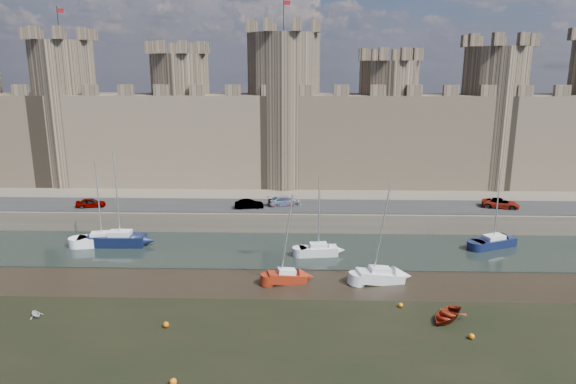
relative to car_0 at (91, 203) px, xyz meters
name	(u,v)px	position (x,y,z in m)	size (l,w,h in m)	color
ground	(231,368)	(22.98, -32.63, -3.14)	(160.00, 160.00, 0.00)	black
water_channel	(259,249)	(22.98, -8.63, -3.10)	(160.00, 12.00, 0.08)	black
quay	(275,175)	(22.98, 27.37, -1.89)	(160.00, 60.00, 2.50)	#4C443A
road	(265,206)	(22.98, 1.37, -0.59)	(160.00, 7.00, 0.10)	black
castle	(267,126)	(22.35, 15.37, 8.53)	(108.50, 11.00, 29.00)	#42382B
car_0	(91,203)	(0.00, 0.00, 0.00)	(1.51, 3.74, 1.27)	gray
car_1	(249,204)	(20.98, 0.05, -0.02)	(1.31, 3.75, 1.24)	gray
car_2	(285,201)	(25.58, 1.72, 0.02)	(1.84, 4.53, 1.31)	gray
car_3	(501,203)	(54.06, 1.28, 0.02)	(2.17, 4.71, 1.31)	gray
sailboat_0	(102,239)	(4.31, -7.82, -2.35)	(5.74, 3.19, 10.14)	white
sailboat_1	(121,239)	(6.53, -7.86, -2.26)	(5.76, 2.32, 11.47)	black
sailboat_2	(318,250)	(29.80, -10.41, -2.38)	(4.40, 2.19, 9.11)	silver
sailboat_3	(494,242)	(50.42, -7.05, -2.41)	(5.61, 3.99, 9.18)	black
sailboat_4	(287,276)	(26.50, -17.82, -2.46)	(4.09, 2.40, 8.97)	maroon
sailboat_5	(380,275)	(35.63, -17.47, -2.41)	(4.89, 2.68, 9.99)	silver
dinghy_3	(36,314)	(5.49, -25.66, -2.80)	(1.12, 0.68, 1.29)	silver
dinghy_4	(446,316)	(40.08, -25.13, -2.77)	(2.52, 0.73, 3.53)	maroon
buoy_1	(166,325)	(16.93, -27.00, -2.89)	(0.50, 0.50, 0.50)	#C45508
buoy_2	(173,382)	(19.43, -34.70, -2.89)	(0.49, 0.49, 0.49)	orange
buoy_3	(400,305)	(36.69, -22.87, -2.92)	(0.44, 0.44, 0.44)	#C36308
buoy_5	(472,336)	(41.24, -28.14, -2.90)	(0.47, 0.47, 0.47)	#CD6809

